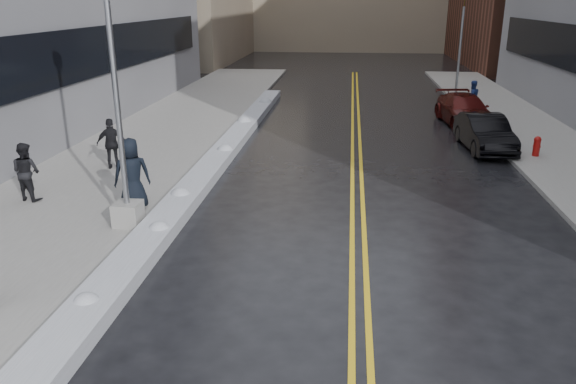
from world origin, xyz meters
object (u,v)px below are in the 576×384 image
(fire_hydrant, at_px, (537,145))
(pedestrian_d, at_px, (112,144))
(pedestrian_b, at_px, (26,172))
(pedestrian_east, at_px, (472,97))
(car_maroon, at_px, (464,110))
(lamppost, at_px, (120,133))
(pedestrian_c, at_px, (132,174))
(traffic_signal, at_px, (461,38))
(car_black, at_px, (485,133))

(fire_hydrant, bearing_deg, pedestrian_d, -167.80)
(pedestrian_b, bearing_deg, pedestrian_east, -120.93)
(car_maroon, bearing_deg, lamppost, -133.94)
(pedestrian_c, bearing_deg, lamppost, 78.67)
(traffic_signal, distance_m, car_maroon, 8.55)
(pedestrian_d, xyz_separation_m, car_black, (13.10, 4.41, -0.32))
(pedestrian_d, height_order, car_maroon, pedestrian_d)
(traffic_signal, height_order, car_maroon, traffic_signal)
(pedestrian_c, bearing_deg, car_maroon, -155.79)
(pedestrian_east, bearing_deg, pedestrian_c, 32.00)
(pedestrian_b, relative_size, pedestrian_d, 0.98)
(fire_hydrant, height_order, pedestrian_c, pedestrian_c)
(pedestrian_east, xyz_separation_m, car_black, (-0.81, -6.81, -0.27))
(pedestrian_d, relative_size, car_black, 0.41)
(traffic_signal, relative_size, pedestrian_d, 3.53)
(fire_hydrant, height_order, pedestrian_d, pedestrian_d)
(fire_hydrant, relative_size, pedestrian_d, 0.43)
(lamppost, xyz_separation_m, pedestrian_east, (11.52, 16.04, -1.58))
(traffic_signal, height_order, pedestrian_c, traffic_signal)
(pedestrian_c, bearing_deg, fire_hydrant, -176.36)
(lamppost, bearing_deg, fire_hydrant, 33.04)
(lamppost, height_order, pedestrian_c, lamppost)
(traffic_signal, distance_m, pedestrian_b, 25.68)
(traffic_signal, distance_m, pedestrian_c, 24.20)
(pedestrian_d, relative_size, pedestrian_east, 1.06)
(fire_hydrant, distance_m, pedestrian_d, 15.04)
(lamppost, bearing_deg, car_maroon, 52.26)
(lamppost, bearing_deg, pedestrian_b, 156.46)
(car_black, bearing_deg, fire_hydrant, -41.72)
(fire_hydrant, relative_size, traffic_signal, 0.12)
(pedestrian_b, xyz_separation_m, car_maroon, (14.33, 12.42, -0.30))
(pedestrian_c, bearing_deg, pedestrian_d, -84.98)
(car_maroon, bearing_deg, pedestrian_c, -137.09)
(lamppost, distance_m, traffic_signal, 24.98)
(lamppost, distance_m, pedestrian_b, 4.15)
(car_black, bearing_deg, car_maroon, 84.89)
(fire_hydrant, bearing_deg, car_black, 142.29)
(fire_hydrant, distance_m, pedestrian_c, 14.33)
(lamppost, bearing_deg, car_black, 40.76)
(traffic_signal, height_order, pedestrian_east, traffic_signal)
(lamppost, height_order, pedestrian_d, lamppost)
(pedestrian_b, distance_m, pedestrian_east, 20.90)
(pedestrian_d, bearing_deg, car_black, -177.57)
(pedestrian_d, bearing_deg, pedestrian_east, -157.28)
(lamppost, bearing_deg, pedestrian_c, 103.59)
(pedestrian_c, relative_size, car_maroon, 0.42)
(pedestrian_c, height_order, pedestrian_d, pedestrian_c)
(pedestrian_d, bearing_deg, pedestrian_c, 103.78)
(lamppost, relative_size, pedestrian_east, 4.74)
(pedestrian_east, height_order, car_maroon, pedestrian_east)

